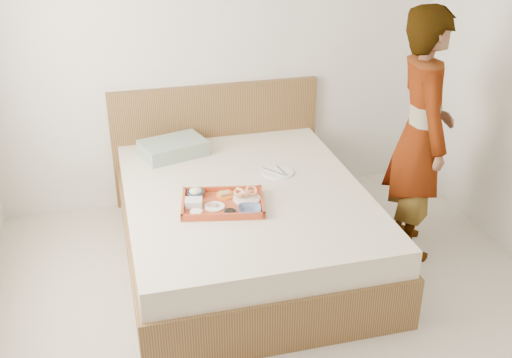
{
  "coord_description": "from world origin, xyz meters",
  "views": [
    {
      "loc": [
        -0.89,
        -2.5,
        2.39
      ],
      "look_at": [
        -0.01,
        0.9,
        0.65
      ],
      "focal_mm": 43.02,
      "sensor_mm": 36.0,
      "label": 1
    }
  ],
  "objects": [
    {
      "name": "meat_plate",
      "position": [
        -0.3,
        0.79,
        0.55
      ],
      "size": [
        0.15,
        0.15,
        0.01
      ],
      "primitive_type": "cylinder",
      "rotation": [
        0.0,
        0.0,
        -0.2
      ],
      "color": "white",
      "rests_on": "tray"
    },
    {
      "name": "plastic_tub",
      "position": [
        -0.43,
        0.84,
        0.57
      ],
      "size": [
        0.12,
        0.11,
        0.05
      ],
      "primitive_type": "cube",
      "rotation": [
        0.0,
        0.0,
        -0.2
      ],
      "color": "silver",
      "rests_on": "tray"
    },
    {
      "name": "tray",
      "position": [
        -0.25,
        0.81,
        0.55
      ],
      "size": [
        0.57,
        0.46,
        0.05
      ],
      "primitive_type": "cube",
      "rotation": [
        0.0,
        0.0,
        -0.2
      ],
      "color": "#AE4A29",
      "rests_on": "bed"
    },
    {
      "name": "prawn_plate",
      "position": [
        -0.08,
        0.84,
        0.55
      ],
      "size": [
        0.21,
        0.21,
        0.01
      ],
      "primitive_type": "cylinder",
      "rotation": [
        0.0,
        0.0,
        -0.2
      ],
      "color": "white",
      "rests_on": "tray"
    },
    {
      "name": "sauce_dish",
      "position": [
        -0.23,
        0.67,
        0.56
      ],
      "size": [
        0.09,
        0.09,
        0.03
      ],
      "primitive_type": "cylinder",
      "rotation": [
        0.0,
        0.0,
        -0.2
      ],
      "color": "black",
      "rests_on": "tray"
    },
    {
      "name": "bed",
      "position": [
        -0.06,
        1.0,
        0.27
      ],
      "size": [
        1.65,
        2.0,
        0.53
      ],
      "primitive_type": "cube",
      "color": "brown",
      "rests_on": "ground"
    },
    {
      "name": "headboard",
      "position": [
        -0.06,
        1.97,
        0.47
      ],
      "size": [
        1.65,
        0.06,
        0.95
      ],
      "primitive_type": "cube",
      "color": "brown",
      "rests_on": "ground"
    },
    {
      "name": "ground",
      "position": [
        0.0,
        0.0,
        0.0
      ],
      "size": [
        3.5,
        4.0,
        0.01
      ],
      "primitive_type": "cube",
      "color": "beige",
      "rests_on": "ground"
    },
    {
      "name": "navy_bowl_big",
      "position": [
        -0.11,
        0.67,
        0.56
      ],
      "size": [
        0.17,
        0.17,
        0.04
      ],
      "primitive_type": "imported",
      "rotation": [
        0.0,
        0.0,
        -0.2
      ],
      "color": "#1A294B",
      "rests_on": "tray"
    },
    {
      "name": "salad_bowl",
      "position": [
        -0.39,
        0.96,
        0.56
      ],
      "size": [
        0.13,
        0.13,
        0.04
      ],
      "primitive_type": "imported",
      "rotation": [
        0.0,
        0.0,
        -0.2
      ],
      "color": "#1A294B",
      "rests_on": "tray"
    },
    {
      "name": "pillow",
      "position": [
        -0.44,
        1.68,
        0.58
      ],
      "size": [
        0.53,
        0.43,
        0.11
      ],
      "primitive_type": "cube",
      "rotation": [
        0.0,
        0.0,
        0.28
      ],
      "color": "#8FA694",
      "rests_on": "bed"
    },
    {
      "name": "wall_back",
      "position": [
        0.0,
        2.0,
        1.3
      ],
      "size": [
        3.5,
        0.01,
        2.6
      ],
      "primitive_type": "cube",
      "color": "silver",
      "rests_on": "ground"
    },
    {
      "name": "person",
      "position": [
        1.1,
        0.85,
        0.85
      ],
      "size": [
        0.53,
        0.69,
        1.71
      ],
      "primitive_type": "imported",
      "rotation": [
        0.0,
        0.0,
        1.36
      ],
      "color": "silver",
      "rests_on": "ground"
    },
    {
      "name": "bread_plate",
      "position": [
        -0.2,
        0.93,
        0.55
      ],
      "size": [
        0.15,
        0.15,
        0.01
      ],
      "primitive_type": "cylinder",
      "rotation": [
        0.0,
        0.0,
        -0.2
      ],
      "color": "orange",
      "rests_on": "tray"
    },
    {
      "name": "dinner_plate",
      "position": [
        0.22,
        1.19,
        0.54
      ],
      "size": [
        0.28,
        0.28,
        0.01
      ],
      "primitive_type": "cylinder",
      "rotation": [
        0.0,
        0.0,
        0.31
      ],
      "color": "white",
      "rests_on": "bed"
    },
    {
      "name": "cheese_round",
      "position": [
        -0.43,
        0.72,
        0.56
      ],
      "size": [
        0.09,
        0.09,
        0.03
      ],
      "primitive_type": "cylinder",
      "rotation": [
        0.0,
        0.0,
        -0.2
      ],
      "color": "white",
      "rests_on": "tray"
    }
  ]
}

